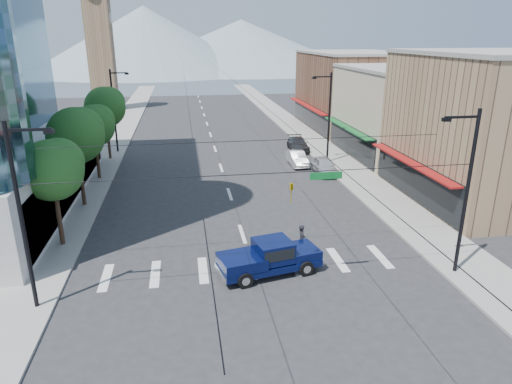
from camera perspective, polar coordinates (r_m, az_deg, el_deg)
ground at (r=24.77m, az=0.14°, el=-10.90°), size 160.00×160.00×0.00m
sidewalk_left at (r=62.99m, az=-16.86°, el=6.95°), size 4.00×120.00×0.15m
sidewalk_right at (r=64.29m, az=5.01°, el=7.92°), size 4.00×120.00×0.15m
shop_near at (r=39.63m, az=27.59°, el=6.90°), size 12.00×14.00×11.00m
shop_mid at (r=51.52m, az=18.34°, el=9.29°), size 12.00×14.00×9.00m
shop_far at (r=65.94m, az=12.05°, el=12.20°), size 12.00×18.00×10.00m
clock_tower at (r=84.22m, az=-18.87°, el=16.88°), size 4.80×4.80×20.40m
mountain_left at (r=171.58m, az=-13.67°, el=18.04°), size 80.00×80.00×22.00m
mountain_right at (r=182.73m, az=-1.84°, el=17.94°), size 90.00×90.00×18.00m
tree_near at (r=29.26m, az=-23.89°, el=2.79°), size 3.65×3.64×6.71m
tree_midnear at (r=35.76m, az=-21.39°, el=6.81°), size 4.09×4.09×7.52m
tree_midfar at (r=42.62m, az=-19.46°, el=7.99°), size 3.65×3.64×6.71m
tree_far at (r=49.35m, az=-18.20°, el=10.20°), size 4.09×4.09×7.52m
signal_rig at (r=21.92m, az=1.07°, el=-1.58°), size 21.80×0.20×9.00m
lamp_pole_nw at (r=52.22m, az=-17.23°, el=10.01°), size 2.00×0.25×9.00m
lamp_pole_ne at (r=46.04m, az=8.99°, el=9.51°), size 2.00×0.25×9.00m
pickup_truck at (r=24.93m, az=1.65°, el=-8.10°), size 5.91×3.11×1.90m
pedestrian at (r=27.25m, az=5.74°, el=-5.90°), size 0.47×0.69×1.83m
parked_car_near at (r=43.31m, az=8.52°, el=3.28°), size 1.91×4.56×1.54m
parked_car_mid at (r=45.88m, az=5.15°, el=4.21°), size 1.52×4.25×1.40m
parked_car_far at (r=51.89m, az=5.27°, el=5.96°), size 2.26×5.00×1.42m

